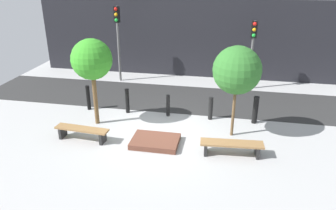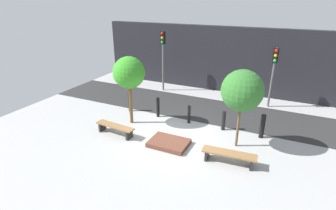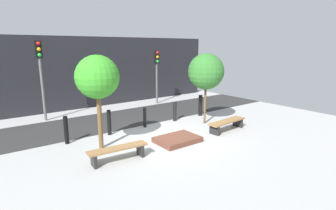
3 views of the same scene
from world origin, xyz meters
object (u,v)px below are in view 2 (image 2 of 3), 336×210
object	(u,v)px
tree_behind_right_bench	(242,91)
bollard_center	(189,114)
bench_right	(229,155)
bollard_right	(224,121)
bench_left	(115,128)
traffic_light_mid_west	(274,67)
bollard_far_left	(130,102)
bollard_left	(158,107)
tree_behind_left_bench	(129,73)
bollard_far_right	(262,126)
planter_bed	(169,143)
traffic_light_west	(163,51)

from	to	relation	value
tree_behind_right_bench	bollard_center	world-z (taller)	tree_behind_right_bench
bench_right	bollard_right	world-z (taller)	bollard_right
bench_left	traffic_light_mid_west	xyz separation A→B (m)	(5.84, 6.34, 1.95)
bollard_far_left	bollard_right	xyz separation A→B (m)	(5.09, 0.00, -0.06)
bollard_left	bench_right	bearing A→B (deg)	-30.65
tree_behind_left_bench	bollard_right	size ratio (longest dim) A/B	3.55
bollard_far_left	bollard_far_right	bearing A→B (deg)	0.00
bench_right	bollard_far_left	size ratio (longest dim) A/B	1.93
bench_right	tree_behind_right_bench	xyz separation A→B (m)	(0.00, 1.34, 2.09)
tree_behind_right_bench	bollard_right	xyz separation A→B (m)	(-0.85, 1.17, -1.96)
bench_right	bollard_far_left	distance (m)	6.45
bench_left	bench_right	xyz separation A→B (m)	(5.10, -0.00, -0.01)
tree_behind_right_bench	bollard_far_right	size ratio (longest dim) A/B	3.00
bollard_far_left	bollard_center	size ratio (longest dim) A/B	1.17
bench_right	bollard_center	world-z (taller)	bollard_center
tree_behind_left_bench	planter_bed	bearing A→B (deg)	-24.13
bench_left	planter_bed	world-z (taller)	bench_left
tree_behind_left_bench	bollard_center	size ratio (longest dim) A/B	3.65
bollard_far_left	traffic_light_west	bearing A→B (deg)	88.52
bollard_far_right	traffic_light_west	distance (m)	7.98
bench_left	tree_behind_left_bench	distance (m)	2.55
tree_behind_right_bench	bollard_center	size ratio (longest dim) A/B	3.61
tree_behind_left_bench	bollard_far_right	size ratio (longest dim) A/B	3.03
bollard_left	bench_left	bearing A→B (deg)	-108.73
tree_behind_right_bench	bollard_center	distance (m)	3.43
bollard_far_left	traffic_light_west	xyz separation A→B (m)	(0.10, 3.83, 2.09)
bollard_far_left	bollard_far_right	distance (m)	6.78
tree_behind_right_bench	traffic_light_west	size ratio (longest dim) A/B	0.85
bench_left	bollard_left	distance (m)	2.66
bench_left	bollard_left	size ratio (longest dim) A/B	1.87
tree_behind_right_bench	bollard_far_left	bearing A→B (deg)	168.82
bench_left	planter_bed	bearing A→B (deg)	8.83
bollard_far_left	planter_bed	bearing A→B (deg)	-34.32
bollard_center	tree_behind_right_bench	bearing A→B (deg)	-24.73
traffic_light_west	planter_bed	bearing A→B (deg)	-61.81
bollard_left	bollard_right	distance (m)	3.39
tree_behind_left_bench	bollard_left	size ratio (longest dim) A/B	3.18
bollard_right	traffic_light_mid_west	distance (m)	4.53
planter_bed	bollard_far_left	xyz separation A→B (m)	(-3.39, 2.32, 0.43)
bollard_left	bollard_center	size ratio (longest dim) A/B	1.15
tree_behind_right_bench	bollard_center	xyz separation A→B (m)	(-2.55, 1.17, -1.97)
bench_left	bollard_left	xyz separation A→B (m)	(0.85, 2.52, 0.18)
bench_left	planter_bed	xyz separation A→B (m)	(2.55, 0.20, -0.24)
bench_right	tree_behind_left_bench	bearing A→B (deg)	160.91
bollard_center	bollard_far_right	world-z (taller)	bollard_far_right
tree_behind_right_bench	traffic_light_west	xyz separation A→B (m)	(-5.84, 5.00, 0.19)
bollard_far_right	traffic_light_west	xyz separation A→B (m)	(-6.68, 3.83, 2.07)
bollard_center	bollard_left	bearing A→B (deg)	180.00
bench_left	tree_behind_right_bench	distance (m)	5.67
traffic_light_west	bollard_far_left	bearing A→B (deg)	-91.48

